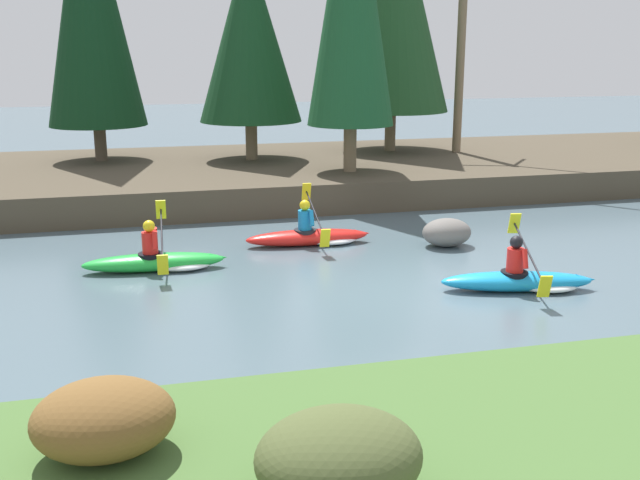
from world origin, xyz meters
The scene contains 11 objects.
ground_plane centered at (0.00, 0.00, 0.00)m, with size 90.00×90.00×0.00m, color #4C606B.
riverbank_far centered at (0.00, 10.18, 0.40)m, with size 44.00×8.48×0.81m.
conifer_tree_mid_left centered at (-0.83, 10.77, 4.56)m, with size 3.10×3.10×6.36m.
conifer_tree_mid_right centered at (3.98, 11.63, 5.63)m, with size 3.73×3.73×8.35m.
bare_tree_mid_upstream centered at (6.03, 10.82, 4.48)m, with size 4.26×4.21×7.80m.
shrub_clump_second centered at (-4.84, -5.85, 1.06)m, with size 1.25×1.04×0.68m.
shrub_clump_third centered at (-3.02, -7.01, 1.09)m, with size 1.35×1.12×0.73m.
kayaker_lead centered at (2.16, -0.68, 0.20)m, with size 2.79×2.06×1.20m.
kayaker_middle centered at (-0.72, 3.30, 0.20)m, with size 2.78×2.07×1.20m.
kayaker_trailing centered at (-4.04, 2.16, 0.20)m, with size 2.78×2.07×1.20m.
boulder_midstream centered at (2.07, 2.47, 0.31)m, with size 1.08×0.85×0.61m.
Camera 1 is at (-4.46, -12.07, 4.23)m, focal length 42.00 mm.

